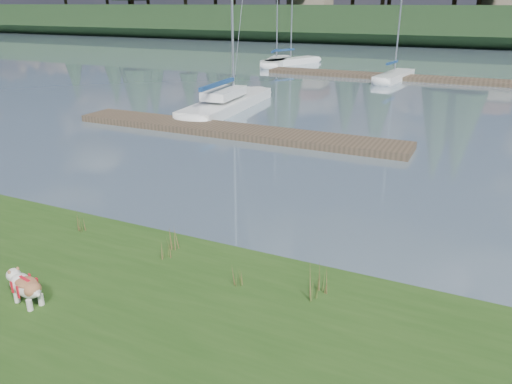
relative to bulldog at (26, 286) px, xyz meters
The scene contains 17 objects.
ground 35.22m from the bulldog, 88.77° to the left, with size 200.00×200.00×0.00m, color gray.
bank 1.22m from the bulldog, 46.63° to the right, with size 60.00×9.00×0.35m, color #2B4B19.
ridge 78.22m from the bulldog, 89.45° to the left, with size 200.00×20.00×5.00m, color black.
bulldog is the anchor object (origin of this frame).
sailboat_main 20.86m from the bulldog, 107.25° to the left, with size 2.72×10.15×14.31m.
dock_near 14.58m from the bulldog, 102.87° to the left, with size 16.00×2.00×0.30m, color #4C3D2C.
dock_far 35.31m from the bulldog, 85.52° to the left, with size 26.00×2.20×0.30m, color #4C3D2C.
sailboat_bg_0 42.45m from the bulldog, 106.69° to the left, with size 3.58×8.68×12.30m.
sailboat_bg_1 42.75m from the bulldog, 104.43° to the left, with size 4.24×7.51×11.27m.
sailboat_bg_2 34.99m from the bulldog, 89.60° to the left, with size 2.17×7.21×10.75m.
weed_0 3.19m from the bulldog, 68.04° to the left, with size 0.17×0.14×0.60m.
weed_1 2.84m from the bulldog, 62.81° to the left, with size 0.17×0.14×0.43m.
weed_2 5.29m from the bulldog, 26.51° to the left, with size 0.17×0.14×0.77m.
weed_3 3.12m from the bulldog, 116.62° to the left, with size 0.17×0.14×0.61m.
weed_4 3.94m from the bulldog, 34.23° to the left, with size 0.17×0.14×0.50m.
weed_5 5.55m from the bulldog, 29.40° to the left, with size 0.17×0.14×0.65m.
mud_lip 3.73m from the bulldog, 78.15° to the left, with size 60.00×0.50×0.14m, color #33281C.
Camera 1 is at (6.48, -10.58, 5.59)m, focal length 35.00 mm.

